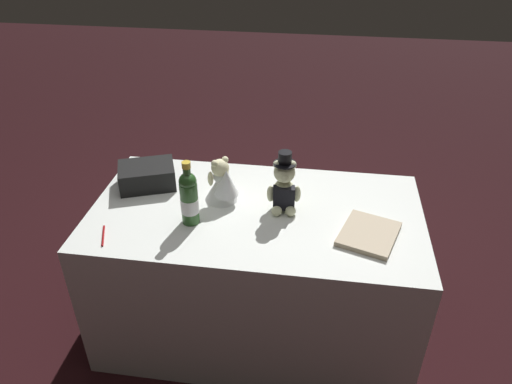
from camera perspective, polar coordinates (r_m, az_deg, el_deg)
name	(u,v)px	position (r m, az deg, el deg)	size (l,w,h in m)	color
ground_plane	(256,324)	(2.72, 0.00, -15.30)	(12.00, 12.00, 0.00)	black
reception_table	(256,272)	(2.45, 0.00, -9.41)	(1.52, 0.83, 0.75)	white
teddy_bear_groom	(284,188)	(2.17, 3.32, 0.53)	(0.15, 0.14, 0.29)	beige
teddy_bear_bride	(222,183)	(2.24, -4.00, 1.10)	(0.20, 0.20, 0.22)	white
champagne_bottle	(189,197)	(2.09, -7.92, -0.64)	(0.08, 0.08, 0.30)	#2A5524
signing_pen	(103,235)	(2.16, -17.60, -4.86)	(0.06, 0.14, 0.01)	maroon
gift_case_black	(147,176)	(2.43, -12.76, 1.91)	(0.32, 0.28, 0.11)	black
guestbook	(369,234)	(2.11, 13.19, -4.84)	(0.22, 0.26, 0.02)	tan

